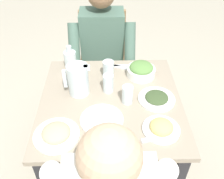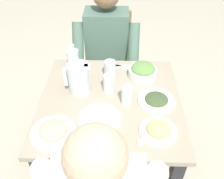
# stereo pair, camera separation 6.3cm
# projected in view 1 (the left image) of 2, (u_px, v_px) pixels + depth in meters

# --- Properties ---
(ground_plane) EXTENTS (8.00, 8.00, 0.00)m
(ground_plane) POSITION_uv_depth(u_px,v_px,m) (111.00, 167.00, 1.87)
(ground_plane) COLOR #B7AD99
(dining_table) EXTENTS (0.81, 0.81, 0.70)m
(dining_table) POSITION_uv_depth(u_px,v_px,m) (111.00, 116.00, 1.50)
(dining_table) COLOR gray
(dining_table) RESTS_ON ground_plane
(chair_near) EXTENTS (0.40, 0.40, 0.88)m
(chair_near) POSITION_uv_depth(u_px,v_px,m) (103.00, 58.00, 2.12)
(chair_near) COLOR #997047
(chair_near) RESTS_ON ground_plane
(diner_near) EXTENTS (0.48, 0.53, 1.18)m
(diner_near) POSITION_uv_depth(u_px,v_px,m) (103.00, 56.00, 1.87)
(diner_near) COLOR #4C6B5B
(diner_near) RESTS_ON ground_plane
(water_pitcher) EXTENTS (0.16, 0.12, 0.19)m
(water_pitcher) POSITION_uv_depth(u_px,v_px,m) (78.00, 80.00, 1.40)
(water_pitcher) COLOR silver
(water_pitcher) RESTS_ON dining_table
(salad_bowl) EXTENTS (0.18, 0.18, 0.09)m
(salad_bowl) POSITION_uv_depth(u_px,v_px,m) (141.00, 70.00, 1.57)
(salad_bowl) COLOR white
(salad_bowl) RESTS_ON dining_table
(plate_dolmas) EXTENTS (0.21, 0.21, 0.04)m
(plate_dolmas) POSITION_uv_depth(u_px,v_px,m) (157.00, 98.00, 1.41)
(plate_dolmas) COLOR white
(plate_dolmas) RESTS_ON dining_table
(plate_yoghurt) EXTENTS (0.23, 0.23, 0.04)m
(plate_yoghurt) POSITION_uv_depth(u_px,v_px,m) (102.00, 119.00, 1.28)
(plate_yoghurt) COLOR white
(plate_yoghurt) RESTS_ON dining_table
(plate_fries) EXTENTS (0.19, 0.19, 0.06)m
(plate_fries) POSITION_uv_depth(u_px,v_px,m) (161.00, 128.00, 1.23)
(plate_fries) COLOR white
(plate_fries) RESTS_ON dining_table
(plate_beans) EXTENTS (0.23, 0.23, 0.06)m
(plate_beans) POSITION_uv_depth(u_px,v_px,m) (56.00, 134.00, 1.20)
(plate_beans) COLOR white
(plate_beans) RESTS_ON dining_table
(water_glass_by_pitcher) EXTENTS (0.06, 0.06, 0.11)m
(water_glass_by_pitcher) POSITION_uv_depth(u_px,v_px,m) (108.00, 83.00, 1.44)
(water_glass_by_pitcher) COLOR silver
(water_glass_by_pitcher) RESTS_ON dining_table
(water_glass_center) EXTENTS (0.07, 0.07, 0.11)m
(water_glass_center) POSITION_uv_depth(u_px,v_px,m) (108.00, 69.00, 1.55)
(water_glass_center) COLOR silver
(water_glass_center) RESTS_ON dining_table
(water_glass_near_left) EXTENTS (0.06, 0.06, 0.11)m
(water_glass_near_left) POSITION_uv_depth(u_px,v_px,m) (127.00, 95.00, 1.37)
(water_glass_near_left) COLOR silver
(water_glass_near_left) RESTS_ON dining_table
(oil_carafe) EXTENTS (0.08, 0.08, 0.16)m
(oil_carafe) POSITION_uv_depth(u_px,v_px,m) (70.00, 60.00, 1.62)
(oil_carafe) COLOR silver
(oil_carafe) RESTS_ON dining_table
(salt_shaker) EXTENTS (0.03, 0.03, 0.05)m
(salt_shaker) POSITION_uv_depth(u_px,v_px,m) (72.00, 72.00, 1.58)
(salt_shaker) COLOR white
(salt_shaker) RESTS_ON dining_table
(fork_near) EXTENTS (0.17, 0.09, 0.01)m
(fork_near) POSITION_uv_depth(u_px,v_px,m) (120.00, 67.00, 1.66)
(fork_near) COLOR silver
(fork_near) RESTS_ON dining_table
(knife_near) EXTENTS (0.19, 0.02, 0.01)m
(knife_near) POSITION_uv_depth(u_px,v_px,m) (119.00, 66.00, 1.67)
(knife_near) COLOR silver
(knife_near) RESTS_ON dining_table
(fork_far) EXTENTS (0.17, 0.07, 0.01)m
(fork_far) POSITION_uv_depth(u_px,v_px,m) (158.00, 138.00, 1.20)
(fork_far) COLOR silver
(fork_far) RESTS_ON dining_table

